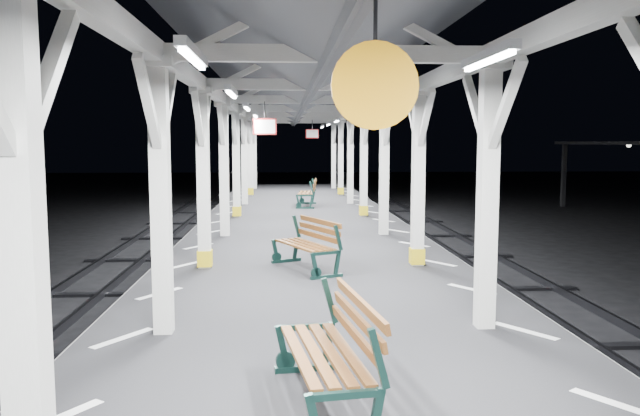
{
  "coord_description": "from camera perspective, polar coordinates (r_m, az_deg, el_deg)",
  "views": [
    {
      "loc": [
        -0.52,
        -9.56,
        3.33
      ],
      "look_at": [
        0.1,
        1.13,
        2.2
      ],
      "focal_mm": 35.0,
      "sensor_mm": 36.0,
      "label": 1
    }
  ],
  "objects": [
    {
      "name": "ground",
      "position": [
        10.13,
        -0.21,
        -13.16
      ],
      "size": [
        120.0,
        120.0,
        0.0
      ],
      "primitive_type": "plane",
      "color": "black",
      "rests_on": "ground"
    },
    {
      "name": "bench_mid",
      "position": [
        11.45,
        -0.93,
        -3.21
      ],
      "size": [
        1.27,
        1.81,
        0.92
      ],
      "rotation": [
        0.0,
        0.0,
        0.43
      ],
      "color": "#122F2A",
      "rests_on": "platform"
    },
    {
      "name": "canopy",
      "position": [
        9.64,
        -0.21,
        13.34
      ],
      "size": [
        5.4,
        49.0,
        4.65
      ],
      "color": "silver",
      "rests_on": "platform"
    },
    {
      "name": "hazard_stripes_right",
      "position": [
        10.27,
        13.68,
        -7.23
      ],
      "size": [
        1.0,
        48.0,
        0.01
      ],
      "primitive_type": "cube",
      "color": "silver",
      "rests_on": "platform"
    },
    {
      "name": "bench_near",
      "position": [
        5.62,
        1.4,
        -12.75
      ],
      "size": [
        0.91,
        1.88,
        0.98
      ],
      "rotation": [
        0.0,
        0.0,
        0.14
      ],
      "color": "#122F2A",
      "rests_on": "platform"
    },
    {
      "name": "track_right",
      "position": [
        11.5,
        26.03,
        -11.01
      ],
      "size": [
        2.2,
        60.0,
        0.16
      ],
      "color": "#2D2D33",
      "rests_on": "ground"
    },
    {
      "name": "bench_far",
      "position": [
        22.76,
        -0.99,
        1.48
      ],
      "size": [
        0.84,
        1.87,
        0.99
      ],
      "rotation": [
        0.0,
        0.0,
        -0.09
      ],
      "color": "#122F2A",
      "rests_on": "platform"
    },
    {
      "name": "platform",
      "position": [
        9.98,
        -0.21,
        -10.45
      ],
      "size": [
        6.0,
        50.0,
        1.0
      ],
      "primitive_type": "cube",
      "color": "black",
      "rests_on": "ground"
    },
    {
      "name": "hazard_stripes_left",
      "position": [
        10.02,
        -14.46,
        -7.59
      ],
      "size": [
        1.0,
        48.0,
        0.01
      ],
      "primitive_type": "cube",
      "color": "silver",
      "rests_on": "platform"
    }
  ]
}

